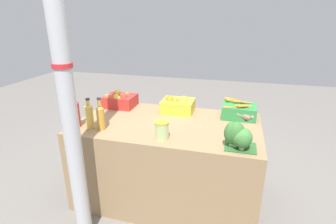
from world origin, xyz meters
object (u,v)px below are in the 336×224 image
at_px(juice_bottle_amber, 101,117).
at_px(pickle_jar, 162,130).
at_px(orange_crate, 178,105).
at_px(juice_bottle_golden, 89,116).
at_px(broccoli_pile, 238,136).
at_px(apple_crate, 120,100).
at_px(support_pole, 62,66).
at_px(juice_bottle_ruby, 76,113).
at_px(sparrow_bird, 247,117).
at_px(carrot_crate, 239,111).

xyz_separation_m(juice_bottle_amber, pickle_jar, (0.53, -0.04, -0.04)).
xyz_separation_m(orange_crate, juice_bottle_golden, (-0.62, -0.58, 0.04)).
height_order(broccoli_pile, juice_bottle_golden, juice_bottle_golden).
bearing_deg(pickle_jar, apple_crate, 135.81).
bearing_deg(juice_bottle_golden, apple_crate, 89.69).
xyz_separation_m(apple_crate, juice_bottle_golden, (-0.00, -0.58, 0.04)).
distance_m(orange_crate, juice_bottle_golden, 0.85).
height_order(orange_crate, broccoli_pile, broccoli_pile).
bearing_deg(juice_bottle_golden, pickle_jar, -3.39).
bearing_deg(support_pole, apple_crate, 95.18).
relative_size(broccoli_pile, pickle_jar, 1.65).
relative_size(support_pole, juice_bottle_amber, 9.88).
height_order(juice_bottle_ruby, sparrow_bird, juice_bottle_ruby).
distance_m(carrot_crate, pickle_jar, 0.84).
relative_size(apple_crate, broccoli_pile, 1.30).
relative_size(support_pole, carrot_crate, 8.92).
relative_size(broccoli_pile, sparrow_bird, 1.84).
xyz_separation_m(orange_crate, carrot_crate, (0.58, 0.00, -0.01)).
bearing_deg(broccoli_pile, sparrow_bird, 41.26).
bearing_deg(sparrow_bird, orange_crate, 162.91).
bearing_deg(apple_crate, pickle_jar, -44.19).
bearing_deg(support_pole, sparrow_bird, 17.22).
bearing_deg(sparrow_bird, carrot_crate, 120.99).
relative_size(carrot_crate, juice_bottle_golden, 1.16).
relative_size(support_pole, orange_crate, 8.92).
distance_m(support_pole, apple_crate, 1.09).
height_order(juice_bottle_golden, juice_bottle_amber, juice_bottle_amber).
xyz_separation_m(support_pole, carrot_crate, (1.11, 0.96, -0.53)).
xyz_separation_m(apple_crate, broccoli_pile, (1.19, -0.63, 0.02)).
bearing_deg(juice_bottle_amber, juice_bottle_golden, 180.00).
height_order(broccoli_pile, pickle_jar, broccoli_pile).
relative_size(orange_crate, carrot_crate, 1.00).
xyz_separation_m(carrot_crate, pickle_jar, (-0.56, -0.62, 0.01)).
bearing_deg(sparrow_bird, juice_bottle_ruby, -154.21).
xyz_separation_m(pickle_jar, sparrow_bird, (0.61, 0.02, 0.16)).
bearing_deg(juice_bottle_golden, carrot_crate, 25.96).
distance_m(juice_bottle_golden, sparrow_bird, 1.25).
bearing_deg(sparrow_bird, apple_crate, -179.09).
bearing_deg(carrot_crate, orange_crate, -179.54).
bearing_deg(broccoli_pile, support_pole, -164.04).
xyz_separation_m(juice_bottle_ruby, sparrow_bird, (1.37, -0.02, 0.10)).
xyz_separation_m(support_pole, juice_bottle_ruby, (-0.21, 0.37, -0.47)).
height_order(broccoli_pile, sparrow_bird, sparrow_bird).
bearing_deg(orange_crate, pickle_jar, -88.49).
xyz_separation_m(apple_crate, juice_bottle_amber, (0.10, -0.58, 0.04)).
relative_size(orange_crate, sparrow_bird, 2.39).
xyz_separation_m(broccoli_pile, juice_bottle_golden, (-1.20, 0.06, 0.01)).
xyz_separation_m(apple_crate, orange_crate, (0.62, 0.00, -0.00)).
bearing_deg(juice_bottle_amber, apple_crate, 99.86).
height_order(carrot_crate, pickle_jar, carrot_crate).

